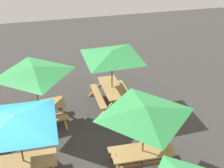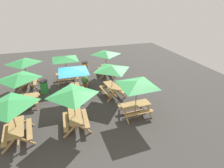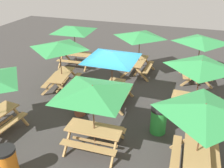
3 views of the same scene
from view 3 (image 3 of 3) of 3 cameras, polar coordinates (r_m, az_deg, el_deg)
name	(u,v)px [view 3 (image 3 of 3)]	position (r m, az deg, el deg)	size (l,w,h in m)	color
ground_plane	(118,101)	(10.90, 1.28, -4.01)	(28.39, 28.39, 0.00)	#3D3A38
picnic_table_0	(112,60)	(9.93, 0.00, 5.61)	(2.83, 2.83, 2.34)	tan
picnic_table_1	(59,49)	(11.40, -11.98, 7.87)	(2.26, 2.26, 2.34)	tan
picnic_table_2	(74,32)	(14.03, -8.65, 11.71)	(2.83, 2.83, 2.34)	tan
picnic_table_3	(204,114)	(6.92, 20.35, -6.44)	(2.04, 2.04, 2.34)	tan
picnic_table_4	(93,95)	(7.38, -4.42, -2.45)	(2.83, 2.83, 2.34)	tan
picnic_table_6	(201,68)	(9.71, 19.68, 3.44)	(2.07, 2.07, 2.34)	tan
picnic_table_7	(140,38)	(12.88, 6.36, 10.47)	(2.05, 2.05, 2.34)	tan
picnic_table_8	(201,43)	(12.72, 19.63, 8.88)	(2.24, 2.24, 2.34)	tan
trash_bin_orange	(7,163)	(7.85, -22.84, -16.30)	(0.59, 0.59, 0.98)	orange
trash_bin_green	(158,120)	(9.00, 10.58, -8.16)	(0.59, 0.59, 0.98)	green
potted_plant_0	(79,102)	(9.84, -7.49, -4.15)	(0.56, 0.56, 1.00)	#935138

